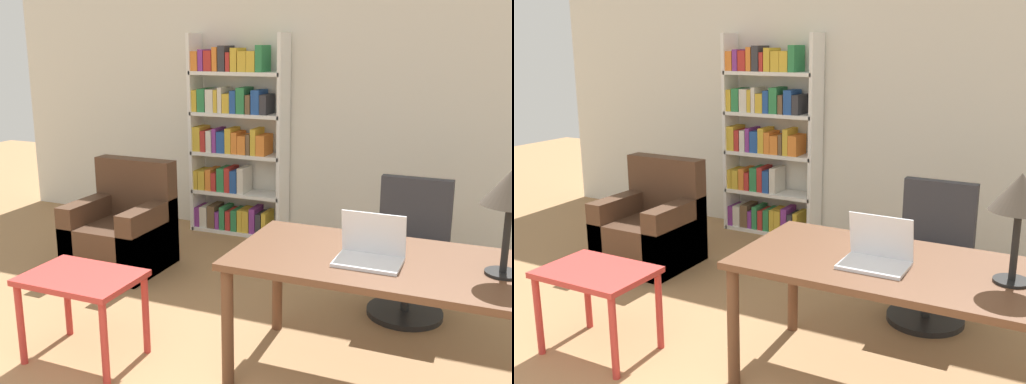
# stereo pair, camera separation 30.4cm
# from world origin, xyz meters

# --- Properties ---
(wall_back) EXTENTS (8.00, 0.06, 2.70)m
(wall_back) POSITION_xyz_m (0.00, 4.53, 1.35)
(wall_back) COLOR silver
(wall_back) RESTS_ON ground_plane
(desk) EXTENTS (1.70, 0.89, 0.75)m
(desk) POSITION_xyz_m (0.74, 2.10, 0.66)
(desk) COLOR brown
(desk) RESTS_ON ground_plane
(laptop) EXTENTS (0.35, 0.26, 0.27)m
(laptop) POSITION_xyz_m (0.67, 2.03, 0.81)
(laptop) COLOR silver
(laptop) RESTS_ON desk
(table_lamp) EXTENTS (0.29, 0.29, 0.56)m
(table_lamp) POSITION_xyz_m (1.34, 2.11, 1.19)
(table_lamp) COLOR black
(table_lamp) RESTS_ON desk
(office_chair) EXTENTS (0.54, 0.54, 0.97)m
(office_chair) POSITION_xyz_m (0.72, 3.11, 0.44)
(office_chair) COLOR black
(office_chair) RESTS_ON ground_plane
(side_table_blue) EXTENTS (0.69, 0.48, 0.55)m
(side_table_blue) POSITION_xyz_m (-0.99, 1.64, 0.46)
(side_table_blue) COLOR #B2332D
(side_table_blue) RESTS_ON ground_plane
(armchair) EXTENTS (0.75, 0.71, 0.92)m
(armchair) POSITION_xyz_m (-1.72, 3.05, 0.30)
(armchair) COLOR #472D1E
(armchair) RESTS_ON ground_plane
(bookshelf) EXTENTS (1.00, 0.28, 2.00)m
(bookshelf) POSITION_xyz_m (-1.26, 4.34, 0.94)
(bookshelf) COLOR white
(bookshelf) RESTS_ON ground_plane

